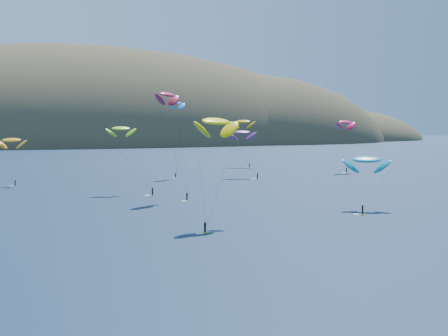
% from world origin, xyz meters
% --- Properties ---
extents(island, '(730.00, 300.00, 210.00)m').
position_xyz_m(island, '(39.40, 562.36, -10.74)').
color(island, '#3D3526').
rests_on(island, ground).
extents(kitesurfer_1, '(9.93, 8.18, 16.24)m').
position_xyz_m(kitesurfer_1, '(-46.40, 152.08, 13.70)').
color(kitesurfer_1, '#ADCC16').
rests_on(kitesurfer_1, ground).
extents(kitesurfer_2, '(11.78, 14.33, 22.02)m').
position_xyz_m(kitesurfer_2, '(-11.98, 61.78, 19.16)').
color(kitesurfer_2, '#ADCC16').
rests_on(kitesurfer_2, ground).
extents(kitesurfer_3, '(11.08, 12.13, 19.59)m').
position_xyz_m(kitesurfer_3, '(-18.93, 119.52, 17.37)').
color(kitesurfer_3, '#ADCC16').
rests_on(kitesurfer_3, ground).
extents(kitesurfer_4, '(8.46, 8.92, 28.19)m').
position_xyz_m(kitesurfer_4, '(9.09, 163.07, 25.93)').
color(kitesurfer_4, '#ADCC16').
rests_on(kitesurfer_4, ground).
extents(kitesurfer_5, '(11.93, 12.73, 13.62)m').
position_xyz_m(kitesurfer_5, '(25.78, 69.27, 10.87)').
color(kitesurfer_5, '#ADCC16').
rests_on(kitesurfer_5, ground).
extents(kitesurfer_6, '(10.10, 13.04, 18.30)m').
position_xyz_m(kitesurfer_6, '(29.94, 153.89, 15.70)').
color(kitesurfer_6, '#ADCC16').
rests_on(kitesurfer_6, ground).
extents(kitesurfer_8, '(10.96, 8.99, 22.12)m').
position_xyz_m(kitesurfer_8, '(76.31, 162.15, 19.29)').
color(kitesurfer_8, '#ADCC16').
rests_on(kitesurfer_8, ground).
extents(kitesurfer_9, '(9.65, 11.31, 28.56)m').
position_xyz_m(kitesurfer_9, '(-10.68, 102.11, 25.94)').
color(kitesurfer_9, '#ADCC16').
rests_on(kitesurfer_9, ground).
extents(kitesurfer_11, '(11.09, 16.10, 22.47)m').
position_xyz_m(kitesurfer_11, '(50.36, 203.93, 19.57)').
color(kitesurfer_11, '#ADCC16').
rests_on(kitesurfer_11, ground).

